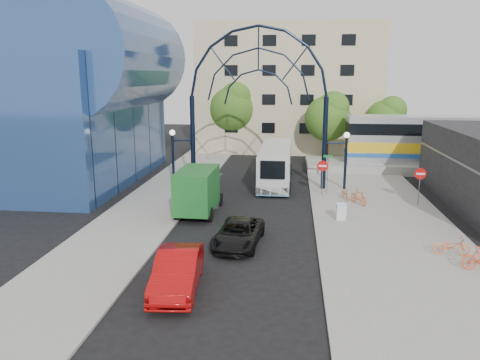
# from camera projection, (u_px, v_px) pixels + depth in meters

# --- Properties ---
(ground) EXTENTS (120.00, 120.00, 0.00)m
(ground) POSITION_uv_depth(u_px,v_px,m) (235.00, 256.00, 22.58)
(ground) COLOR black
(ground) RESTS_ON ground
(sidewalk_east) EXTENTS (8.00, 56.00, 0.12)m
(sidewalk_east) POSITION_uv_depth(u_px,v_px,m) (389.00, 234.00, 25.56)
(sidewalk_east) COLOR gray
(sidewalk_east) RESTS_ON ground
(plaza_west) EXTENTS (5.00, 50.00, 0.12)m
(plaza_west) POSITION_uv_depth(u_px,v_px,m) (143.00, 214.00, 29.10)
(plaza_west) COLOR gray
(plaza_west) RESTS_ON ground
(gateway_arch) EXTENTS (13.64, 0.44, 12.10)m
(gateway_arch) POSITION_uv_depth(u_px,v_px,m) (258.00, 75.00, 34.27)
(gateway_arch) COLOR black
(gateway_arch) RESTS_ON ground
(stop_sign) EXTENTS (0.80, 0.07, 2.50)m
(stop_sign) POSITION_uv_depth(u_px,v_px,m) (323.00, 169.00, 33.24)
(stop_sign) COLOR slate
(stop_sign) RESTS_ON sidewalk_east
(do_not_enter_sign) EXTENTS (0.76, 0.07, 2.48)m
(do_not_enter_sign) POSITION_uv_depth(u_px,v_px,m) (420.00, 177.00, 30.62)
(do_not_enter_sign) COLOR slate
(do_not_enter_sign) RESTS_ON sidewalk_east
(street_name_sign) EXTENTS (0.70, 0.70, 2.80)m
(street_name_sign) POSITION_uv_depth(u_px,v_px,m) (328.00, 166.00, 33.75)
(street_name_sign) COLOR slate
(street_name_sign) RESTS_ON sidewalk_east
(sandwich_board) EXTENTS (0.55, 0.61, 0.99)m
(sandwich_board) POSITION_uv_depth(u_px,v_px,m) (341.00, 210.00, 27.59)
(sandwich_board) COLOR white
(sandwich_board) RESTS_ON sidewalk_east
(transit_hall) EXTENTS (16.50, 18.00, 14.50)m
(transit_hall) POSITION_uv_depth(u_px,v_px,m) (68.00, 98.00, 37.34)
(transit_hall) COLOR #2B4A84
(transit_hall) RESTS_ON ground
(apartment_block) EXTENTS (20.00, 12.10, 14.00)m
(apartment_block) POSITION_uv_depth(u_px,v_px,m) (289.00, 88.00, 54.71)
(apartment_block) COLOR #CCB78E
(apartment_block) RESTS_ON ground
(tree_north_a) EXTENTS (4.48, 4.48, 7.00)m
(tree_north_a) POSITION_uv_depth(u_px,v_px,m) (329.00, 116.00, 46.02)
(tree_north_a) COLOR #382314
(tree_north_a) RESTS_ON ground
(tree_north_b) EXTENTS (5.12, 5.12, 8.00)m
(tree_north_b) POSITION_uv_depth(u_px,v_px,m) (234.00, 106.00, 50.86)
(tree_north_b) COLOR #382314
(tree_north_b) RESTS_ON ground
(tree_north_c) EXTENTS (4.16, 4.16, 6.50)m
(tree_north_c) POSITION_uv_depth(u_px,v_px,m) (387.00, 118.00, 47.36)
(tree_north_c) COLOR #382314
(tree_north_c) RESTS_ON ground
(city_bus) EXTENTS (2.53, 10.64, 2.92)m
(city_bus) POSITION_uv_depth(u_px,v_px,m) (276.00, 164.00, 37.72)
(city_bus) COLOR silver
(city_bus) RESTS_ON ground
(green_truck) EXTENTS (2.33, 5.84, 2.93)m
(green_truck) POSITION_uv_depth(u_px,v_px,m) (200.00, 190.00, 29.43)
(green_truck) COLOR black
(green_truck) RESTS_ON ground
(black_suv) EXTENTS (2.53, 4.78, 1.28)m
(black_suv) POSITION_uv_depth(u_px,v_px,m) (238.00, 233.00, 23.84)
(black_suv) COLOR black
(black_suv) RESTS_ON ground
(red_sedan) EXTENTS (2.13, 4.97, 1.59)m
(red_sedan) POSITION_uv_depth(u_px,v_px,m) (177.00, 271.00, 18.89)
(red_sedan) COLOR #A60A0B
(red_sedan) RESTS_ON ground
(bike_near_a) EXTENTS (0.80, 1.58, 0.79)m
(bike_near_a) POSITION_uv_depth(u_px,v_px,m) (345.00, 193.00, 32.39)
(bike_near_a) COLOR orange
(bike_near_a) RESTS_ON sidewalk_east
(bike_near_b) EXTENTS (1.25, 1.74, 1.03)m
(bike_near_b) POSITION_uv_depth(u_px,v_px,m) (359.00, 197.00, 30.99)
(bike_near_b) COLOR #DF582C
(bike_near_b) RESTS_ON sidewalk_east
(bike_far_a) EXTENTS (1.72, 0.66, 0.89)m
(bike_far_a) POSITION_uv_depth(u_px,v_px,m) (452.00, 246.00, 22.28)
(bike_far_a) COLOR orange
(bike_far_a) RESTS_ON sidewalk_east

